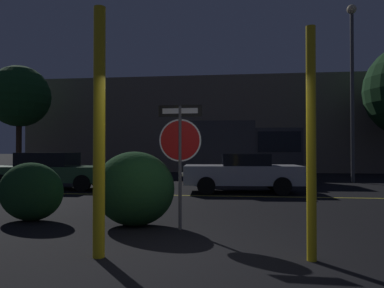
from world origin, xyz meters
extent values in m
plane|color=black|center=(0.00, 0.00, 0.00)|extent=(260.00, 260.00, 0.00)
cube|color=gold|center=(0.00, 7.08, 0.00)|extent=(38.73, 0.12, 0.01)
cylinder|color=#4C4C51|center=(-0.55, 1.92, 1.15)|extent=(0.06, 0.06, 2.30)
cylinder|color=white|center=(-0.55, 1.92, 1.65)|extent=(0.79, 0.03, 0.79)
cylinder|color=#B71414|center=(-0.55, 1.92, 1.65)|extent=(0.73, 0.04, 0.73)
cube|color=black|center=(-0.55, 1.92, 2.20)|extent=(0.81, 0.05, 0.22)
cube|color=white|center=(-0.55, 1.92, 2.20)|extent=(0.67, 0.05, 0.10)
cylinder|color=yellow|center=(-1.38, 0.02, 1.73)|extent=(0.16, 0.16, 3.46)
cylinder|color=yellow|center=(1.49, 0.22, 1.57)|extent=(0.13, 0.13, 3.14)
ellipsoid|color=#19421E|center=(-3.76, 2.39, 0.61)|extent=(1.39, 0.81, 1.21)
ellipsoid|color=#19421E|center=(-1.48, 2.15, 0.72)|extent=(1.57, 1.16, 1.44)
cube|color=#335B38|center=(-6.47, 8.48, 0.58)|extent=(4.92, 1.93, 0.56)
cube|color=black|center=(-6.62, 8.48, 1.12)|extent=(2.00, 1.58, 0.52)
cylinder|color=black|center=(-4.99, 9.38, 0.30)|extent=(0.61, 0.22, 0.60)
cylinder|color=black|center=(-4.93, 7.69, 0.30)|extent=(0.61, 0.22, 0.60)
cylinder|color=black|center=(-8.01, 9.27, 0.30)|extent=(0.61, 0.22, 0.60)
cylinder|color=black|center=(-7.95, 7.58, 0.30)|extent=(0.61, 0.22, 0.60)
sphere|color=#F4EFCC|center=(-4.03, 9.11, 0.61)|extent=(0.14, 0.14, 0.14)
sphere|color=#F4EFCC|center=(-3.99, 8.02, 0.61)|extent=(0.14, 0.14, 0.14)
cube|color=silver|center=(0.66, 8.20, 0.62)|extent=(4.09, 1.99, 0.64)
cube|color=black|center=(0.78, 8.21, 1.14)|extent=(1.69, 1.57, 0.40)
cylinder|color=black|center=(-0.51, 7.30, 0.30)|extent=(0.61, 0.24, 0.60)
cylinder|color=black|center=(-0.63, 8.92, 0.30)|extent=(0.61, 0.24, 0.60)
cylinder|color=black|center=(1.95, 7.48, 0.30)|extent=(0.61, 0.24, 0.60)
cylinder|color=black|center=(1.83, 9.11, 0.30)|extent=(0.61, 0.24, 0.60)
sphere|color=#F4EFCC|center=(-1.32, 7.53, 0.65)|extent=(0.14, 0.14, 0.14)
sphere|color=#F4EFCC|center=(-1.39, 8.58, 0.65)|extent=(0.14, 0.14, 0.14)
cube|color=#2D2D33|center=(2.26, 12.74, 1.43)|extent=(2.17, 2.25, 2.05)
cube|color=black|center=(2.26, 12.74, 1.84)|extent=(1.97, 2.29, 0.90)
cube|color=#2D2D33|center=(-0.47, 12.61, 1.59)|extent=(3.49, 2.45, 2.38)
cylinder|color=black|center=(2.15, 13.84, 0.42)|extent=(0.85, 0.32, 0.84)
cylinder|color=black|center=(2.26, 11.64, 0.42)|extent=(0.85, 0.32, 0.84)
cylinder|color=black|center=(-1.12, 13.68, 0.42)|extent=(0.85, 0.32, 0.84)
cylinder|color=black|center=(-1.01, 11.48, 0.42)|extent=(0.85, 0.32, 0.84)
cylinder|color=#4C4C51|center=(5.69, 12.78, 3.85)|extent=(0.16, 0.16, 7.69)
sphere|color=#F9E5B2|center=(5.69, 12.78, 7.90)|extent=(0.43, 0.43, 0.43)
cylinder|color=#422D1E|center=(-12.37, 15.79, 1.68)|extent=(0.32, 0.32, 3.37)
sphere|color=#19471E|center=(-12.37, 15.79, 4.67)|extent=(3.62, 3.62, 3.62)
cube|color=#7A6B5B|center=(-1.28, 21.34, 3.23)|extent=(26.15, 3.18, 6.46)
camera|label=1|loc=(0.52, -4.93, 1.47)|focal=35.00mm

